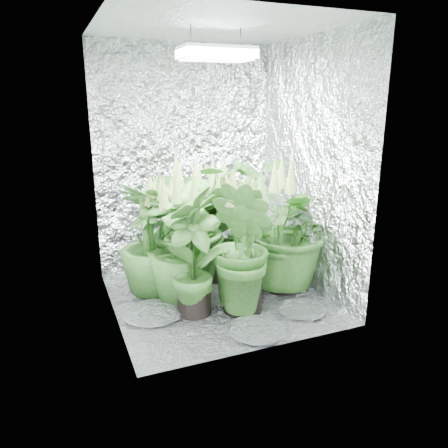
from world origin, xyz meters
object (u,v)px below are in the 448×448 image
circulation_fan (256,250)px  plant_g (243,248)px  plant_b (219,226)px  plant_c (245,228)px  plant_f (193,251)px  plant_e (284,229)px  grow_lamp (216,54)px  plant_d (151,241)px  plant_h (180,246)px  plant_a (189,223)px

circulation_fan → plant_g: bearing=-100.5°
plant_b → plant_c: (0.28, 0.05, -0.07)m
plant_f → plant_g: plant_g is taller
plant_b → plant_e: 0.58m
grow_lamp → circulation_fan: grow_lamp is taller
plant_d → plant_h: (0.17, -0.21, 0.00)m
plant_g → circulation_fan: 1.05m
plant_a → plant_f: plant_a is taller
plant_c → plant_g: (-0.34, -0.70, 0.08)m
plant_b → plant_d: bearing=-170.2°
plant_d → plant_g: size_ratio=0.91×
plant_b → plant_e: bearing=-46.4°
plant_d → plant_g: 0.78m
plant_c → plant_b: bearing=-168.8°
plant_e → plant_g: (-0.46, -0.23, -0.03)m
plant_d → plant_e: bearing=-16.9°
plant_f → circulation_fan: 1.20m
plant_f → plant_g: 0.36m
plant_g → plant_f: bearing=165.4°
plant_a → plant_f: bearing=-104.8°
plant_a → plant_e: size_ratio=1.03×
plant_c → plant_a: bearing=-175.6°
plant_c → circulation_fan: 0.35m
plant_g → circulation_fan: plant_g is taller
grow_lamp → plant_c: (0.44, 0.44, -1.41)m
plant_c → plant_h: plant_h is taller
plant_g → plant_d: bearing=135.8°
plant_a → plant_c: (0.54, 0.04, -0.11)m
plant_b → circulation_fan: (0.45, 0.19, -0.34)m
plant_e → plant_b: bearing=133.6°
plant_e → plant_f: plant_e is taller
plant_b → plant_a: bearing=177.2°
plant_f → circulation_fan: size_ratio=3.15×
plant_g → circulation_fan: (0.52, 0.84, -0.35)m
plant_a → plant_c: bearing=4.4°
grow_lamp → circulation_fan: bearing=42.8°
grow_lamp → plant_c: bearing=44.8°
plant_a → plant_h: 0.39m
plant_f → plant_a: bearing=75.2°
plant_a → plant_b: plant_a is taller
plant_c → circulation_fan: bearing=37.2°
grow_lamp → plant_d: (-0.46, 0.27, -1.38)m
plant_b → plant_f: bearing=-126.6°
plant_g → plant_h: 0.51m
grow_lamp → plant_e: size_ratio=0.45×
plant_a → plant_g: plant_a is taller
plant_d → plant_b: bearing=9.8°
plant_b → plant_e: plant_e is taller
plant_a → plant_h: plant_a is taller
plant_h → plant_c: bearing=27.4°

